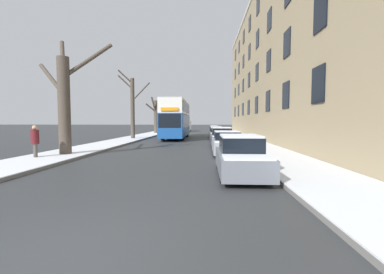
% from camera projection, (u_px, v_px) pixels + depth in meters
% --- Properties ---
extents(ground_plane, '(320.00, 320.00, 0.00)m').
position_uv_depth(ground_plane, '(61.00, 254.00, 3.91)').
color(ground_plane, '#303335').
extents(sidewalk_left, '(3.17, 130.00, 0.16)m').
position_uv_depth(sidewalk_left, '(168.00, 130.00, 57.06)').
color(sidewalk_left, slate).
rests_on(sidewalk_left, ground).
extents(sidewalk_right, '(3.17, 130.00, 0.16)m').
position_uv_depth(sidewalk_right, '(223.00, 130.00, 56.42)').
color(sidewalk_right, slate).
rests_on(sidewalk_right, ground).
extents(terrace_facade_right, '(9.10, 45.94, 17.37)m').
position_uv_depth(terrace_facade_right, '(292.00, 64.00, 29.62)').
color(terrace_facade_right, tan).
rests_on(terrace_facade_right, ground).
extents(bare_tree_left_0, '(4.87, 2.02, 6.82)m').
position_uv_depth(bare_tree_left_0, '(65.00, 100.00, 14.79)').
color(bare_tree_left_0, '#4C4238').
rests_on(bare_tree_left_0, ground).
extents(bare_tree_left_1, '(3.56, 1.11, 7.60)m').
position_uv_depth(bare_tree_left_1, '(132.00, 106.00, 28.46)').
color(bare_tree_left_1, '#4C4238').
rests_on(bare_tree_left_1, ground).
extents(bare_tree_left_2, '(2.37, 2.94, 5.99)m').
position_uv_depth(bare_tree_left_2, '(156.00, 115.00, 42.29)').
color(bare_tree_left_2, '#4C4238').
rests_on(bare_tree_left_2, ground).
extents(double_decker_bus, '(2.49, 11.64, 4.42)m').
position_uv_depth(double_decker_bus, '(176.00, 118.00, 30.57)').
color(double_decker_bus, '#194C99').
rests_on(double_decker_bus, ground).
extents(parked_car_0, '(1.70, 4.35, 1.51)m').
position_uv_depth(parked_car_0, '(240.00, 157.00, 9.67)').
color(parked_car_0, slate).
rests_on(parked_car_0, ground).
extents(parked_car_1, '(1.74, 4.50, 1.43)m').
position_uv_depth(parked_car_1, '(227.00, 143.00, 15.87)').
color(parked_car_1, '#9EA3AD').
rests_on(parked_car_1, ground).
extents(parked_car_2, '(1.77, 4.32, 1.55)m').
position_uv_depth(parked_car_2, '(221.00, 137.00, 21.10)').
color(parked_car_2, '#474C56').
rests_on(parked_car_2, ground).
extents(parked_car_3, '(1.75, 4.52, 1.40)m').
position_uv_depth(parked_car_3, '(218.00, 134.00, 27.66)').
color(parked_car_3, '#474C56').
rests_on(parked_car_3, ground).
extents(parked_car_4, '(1.77, 4.02, 1.41)m').
position_uv_depth(parked_car_4, '(216.00, 132.00, 33.48)').
color(parked_car_4, '#9EA3AD').
rests_on(parked_car_4, ground).
extents(oncoming_van, '(1.95, 5.23, 2.13)m').
position_uv_depth(oncoming_van, '(186.00, 126.00, 52.82)').
color(oncoming_van, white).
rests_on(oncoming_van, ground).
extents(pedestrian_left_sidewalk, '(0.40, 0.40, 1.82)m').
position_uv_depth(pedestrian_left_sidewalk, '(35.00, 141.00, 13.39)').
color(pedestrian_left_sidewalk, '#4C4742').
rests_on(pedestrian_left_sidewalk, ground).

